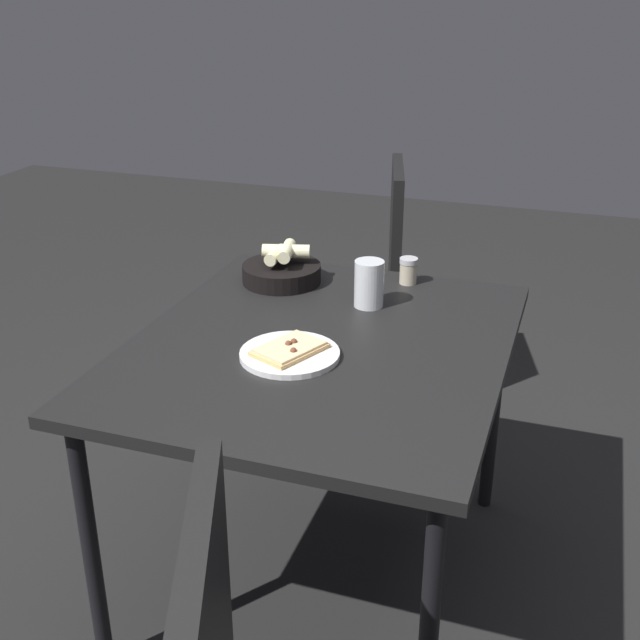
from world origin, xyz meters
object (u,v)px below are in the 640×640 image
Objects in this scene: bread_basket at (282,270)px; dining_table at (320,364)px; beer_glass at (369,286)px; pepper_shaker at (408,272)px; chair_near at (364,279)px; pizza_plate at (290,353)px.

dining_table is at bearing -145.84° from bread_basket.
beer_glass is 1.67× the size of pepper_shaker.
beer_glass is at bearing -163.45° from chair_near.
dining_table is 1.14× the size of chair_near.
bread_basket reaches higher than pepper_shaker.
bread_basket is (0.46, 0.20, 0.03)m from pizza_plate.
beer_glass is at bearing -14.24° from pizza_plate.
bread_basket reaches higher than pizza_plate.
pepper_shaker is (0.20, -0.06, -0.02)m from beer_glass.
pizza_plate is 0.50m from bread_basket.
pizza_plate is 0.38m from beer_glass.
dining_table is 13.98× the size of pepper_shaker.
pizza_plate is at bearing -173.56° from chair_near.
chair_near reaches higher than pepper_shaker.
bread_basket is 0.24× the size of chair_near.
pepper_shaker is 0.64m from chair_near.
bread_basket is (0.35, 0.24, 0.10)m from dining_table.
chair_near reaches higher than pizza_plate.
beer_glass is 0.21m from pepper_shaker.
dining_table is at bearing 165.95° from pepper_shaker.
chair_near is (0.72, 0.21, -0.27)m from beer_glass.
beer_glass is at bearing -108.09° from bread_basket.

